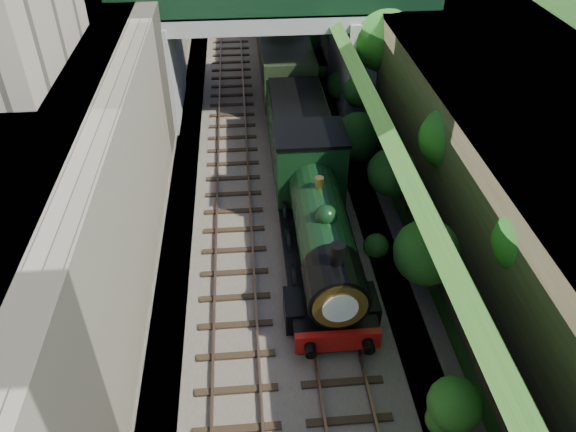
{
  "coord_description": "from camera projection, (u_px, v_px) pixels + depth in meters",
  "views": [
    {
      "loc": [
        -1.36,
        -5.82,
        14.52
      ],
      "look_at": [
        0.0,
        9.77,
        2.79
      ],
      "focal_mm": 35.0,
      "sensor_mm": 36.0,
      "label": 1
    }
  ],
  "objects": [
    {
      "name": "tender",
      "position": [
        298.0,
        132.0,
        26.84
      ],
      "size": [
        2.7,
        6.0,
        3.05
      ],
      "color": "black",
      "rests_on": "trackbed"
    },
    {
      "name": "street_plateau_right",
      "position": [
        458.0,
        79.0,
        28.17
      ],
      "size": [
        8.0,
        90.0,
        6.25
      ],
      "primitive_type": "cube",
      "color": "#262628",
      "rests_on": "ground"
    },
    {
      "name": "track_left",
      "position": [
        233.0,
        139.0,
        29.1
      ],
      "size": [
        2.5,
        90.0,
        0.2
      ],
      "color": "black",
      "rests_on": "trackbed"
    },
    {
      "name": "tree",
      "position": [
        383.0,
        38.0,
        28.56
      ],
      "size": [
        3.6,
        3.8,
        6.6
      ],
      "color": "black",
      "rests_on": "ground"
    },
    {
      "name": "track_right",
      "position": [
        294.0,
        137.0,
        29.32
      ],
      "size": [
        2.5,
        90.0,
        0.2
      ],
      "color": "black",
      "rests_on": "trackbed"
    },
    {
      "name": "retaining_wall",
      "position": [
        155.0,
        83.0,
        26.9
      ],
      "size": [
        1.0,
        90.0,
        7.0
      ],
      "primitive_type": "cube",
      "color": "#756B56",
      "rests_on": "ground"
    },
    {
      "name": "trackbed",
      "position": [
        271.0,
        140.0,
        29.32
      ],
      "size": [
        10.0,
        90.0,
        0.2
      ],
      "primitive_type": "cube",
      "color": "#473F38",
      "rests_on": "ground"
    },
    {
      "name": "locomotive",
      "position": [
        318.0,
        221.0,
        20.81
      ],
      "size": [
        3.1,
        10.22,
        3.83
      ],
      "color": "black",
      "rests_on": "trackbed"
    },
    {
      "name": "coach_front",
      "position": [
        279.0,
        34.0,
        36.62
      ],
      "size": [
        2.9,
        18.0,
        3.7
      ],
      "color": "black",
      "rests_on": "trackbed"
    },
    {
      "name": "street_plateau_left",
      "position": [
        81.0,
        85.0,
        26.66
      ],
      "size": [
        6.0,
        90.0,
        7.0
      ],
      "primitive_type": "cube",
      "color": "#262628",
      "rests_on": "ground"
    },
    {
      "name": "embankment_slope",
      "position": [
        379.0,
        113.0,
        26.2
      ],
      "size": [
        4.73,
        90.0,
        6.36
      ],
      "color": "#1E4714",
      "rests_on": "ground"
    },
    {
      "name": "road_bridge",
      "position": [
        282.0,
        38.0,
        30.19
      ],
      "size": [
        16.0,
        6.4,
        7.25
      ],
      "color": "gray",
      "rests_on": "ground"
    }
  ]
}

